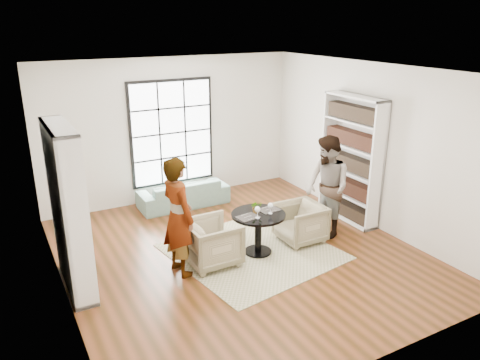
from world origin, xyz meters
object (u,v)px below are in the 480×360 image
armchair_left (212,242)px  pedestal_table (258,225)px  person_right (327,187)px  person_left (178,217)px  flower_centerpiece (256,207)px  wine_glass_left (257,210)px  armchair_right (300,223)px  sofa (183,193)px  wine_glass_right (270,206)px

armchair_left → pedestal_table: bearing=-94.4°
person_right → person_left: bearing=-84.3°
armchair_left → flower_centerpiece: size_ratio=3.89×
person_left → wine_glass_left: (1.26, -0.19, -0.07)m
armchair_left → armchair_right: 1.69m
person_right → pedestal_table: bearing=-82.6°
sofa → flower_centerpiece: 2.58m
armchair_right → wine_glass_right: wine_glass_right is taller
armchair_left → wine_glass_right: (0.99, -0.14, 0.48)m
sofa → wine_glass_right: 2.75m
armchair_right → person_right: size_ratio=0.41×
person_left → flower_centerpiece: 1.36m
person_left → wine_glass_right: size_ratio=9.73×
pedestal_table → wine_glass_right: wine_glass_right is taller
person_left → flower_centerpiece: bearing=-98.8°
armchair_left → flower_centerpiece: bearing=-90.5°
armchair_left → wine_glass_left: bearing=-106.0°
wine_glass_left → flower_centerpiece: (0.10, 0.20, -0.04)m
pedestal_table → flower_centerpiece: (-0.01, 0.06, 0.30)m
armchair_left → flower_centerpiece: 0.92m
armchair_right → person_right: 0.79m
pedestal_table → armchair_right: pedestal_table is taller
wine_glass_left → flower_centerpiece: 0.22m
armchair_left → person_right: 2.30m
sofa → wine_glass_right: size_ratio=9.76×
wine_glass_left → wine_glass_right: (0.28, 0.05, -0.01)m
sofa → wine_glass_left: bearing=93.9°
person_left → flower_centerpiece: person_left is taller
wine_glass_left → flower_centerpiece: size_ratio=0.96×
person_right → wine_glass_left: 1.54m
person_left → wine_glass_right: 1.55m
armchair_right → flower_centerpiece: flower_centerpiece is taller
person_right → wine_glass_left: bearing=-77.4°
flower_centerpiece → wine_glass_right: bearing=-38.5°
armchair_left → person_left: (-0.55, 0.00, 0.55)m
armchair_left → person_right: (2.24, -0.02, 0.54)m
person_left → pedestal_table: bearing=-101.1°
armchair_right → person_right: (0.55, 0.00, 0.57)m
armchair_left → wine_glass_right: wine_glass_right is taller
wine_glass_left → person_left: bearing=171.3°
pedestal_table → person_right: bearing=1.3°
flower_centerpiece → pedestal_table: bearing=-83.4°
pedestal_table → person_left: bearing=177.8°
armchair_right → flower_centerpiece: size_ratio=3.63×
sofa → wine_glass_left: 2.78m
person_right → flower_centerpiece: 1.43m
pedestal_table → armchair_right: (0.88, 0.03, -0.17)m
person_right → flower_centerpiece: size_ratio=8.75×
armchair_left → flower_centerpiece: (0.81, 0.00, 0.45)m
armchair_right → person_left: (-2.24, 0.02, 0.58)m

